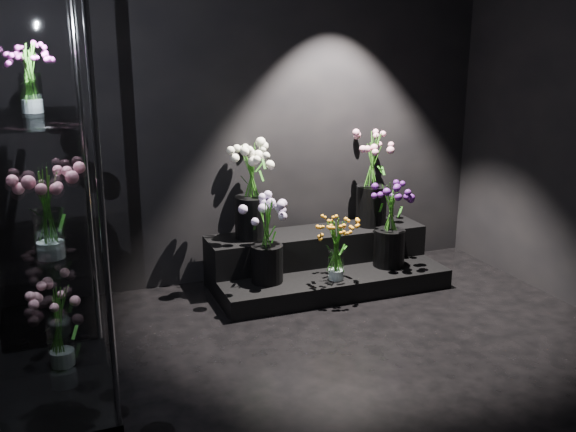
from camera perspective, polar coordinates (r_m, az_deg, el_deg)
floor at (r=3.82m, az=7.01°, el=-15.03°), size 4.00×4.00×0.00m
wall_back at (r=5.17m, az=-2.96°, el=9.54°), size 4.00×0.00×4.00m
display_riser at (r=5.26m, az=3.04°, el=-4.14°), size 1.83×0.81×0.41m
display_case at (r=3.47m, az=-21.70°, el=1.23°), size 0.62×1.04×2.28m
bouquet_orange_bells at (r=4.87m, az=4.34°, el=-2.86°), size 0.32×0.32×0.48m
bouquet_lilac at (r=4.78m, az=-1.90°, el=-1.78°), size 0.37×0.37×0.64m
bouquet_purple at (r=5.18m, az=9.08°, el=-0.46°), size 0.37×0.37×0.69m
bouquet_cream_roses at (r=5.00m, az=-3.27°, el=2.90°), size 0.43×0.43×0.77m
bouquet_pink_roses at (r=5.39m, az=7.50°, el=3.64°), size 0.44×0.44×0.78m
bouquet_case_pink at (r=3.30m, az=-20.65°, el=0.43°), size 0.40×0.40×0.45m
bouquet_case_magenta at (r=3.55m, az=-22.00°, el=11.46°), size 0.21×0.21×0.36m
bouquet_case_base_pink at (r=3.92m, az=-19.69°, el=-8.99°), size 0.40×0.40×0.49m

